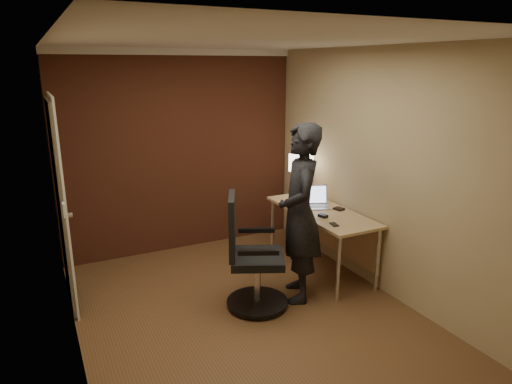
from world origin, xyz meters
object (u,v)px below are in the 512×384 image
laptop (314,201)px  office_chair (250,260)px  person (300,214)px  desk (326,220)px  desk_lamp (301,164)px  mouse (323,216)px  wallet (339,209)px  phone (334,224)px

laptop → office_chair: size_ratio=0.36×
laptop → person: 0.82m
desk → desk_lamp: size_ratio=2.80×
desk_lamp → laptop: desk_lamp is taller
mouse → wallet: bearing=12.3°
desk → desk_lamp: (-0.00, 0.57, 0.55)m
laptop → mouse: 0.41m
laptop → phone: 0.66m
desk → mouse: bearing=-132.8°
laptop → person: person is taller
mouse → phone: 0.26m
desk → phone: (-0.23, -0.47, 0.13)m
wallet → office_chair: (-1.27, -0.32, -0.25)m
desk → laptop: laptop is taller
desk_lamp → office_chair: bearing=-140.2°
desk_lamp → desk: bearing=-90.0°
desk → laptop: bearing=110.8°
wallet → person: 0.83m
mouse → wallet: 0.34m
desk_lamp → phone: bearing=-102.6°
desk → desk_lamp: 0.79m
desk_lamp → wallet: 0.77m
person → phone: bearing=108.7°
desk → office_chair: size_ratio=1.34×
desk_lamp → office_chair: (-1.16, -0.97, -0.65)m
phone → wallet: bearing=59.7°
wallet → desk_lamp: bearing=100.0°
person → desk_lamp: bearing=172.6°
laptop → office_chair: bearing=-152.8°
laptop → phone: size_ratio=3.50×
desk → phone: bearing=-116.5°
mouse → person: size_ratio=0.06×
desk → person: bearing=-145.8°
person → laptop: bearing=161.4°
phone → person: bearing=-174.8°
mouse → laptop: bearing=59.2°
wallet → office_chair: size_ratio=0.10×
desk → office_chair: office_chair is taller
mouse → office_chair: bearing=179.1°
laptop → mouse: (-0.13, -0.38, -0.05)m
phone → office_chair: size_ratio=0.10×
laptop → office_chair: 1.27m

